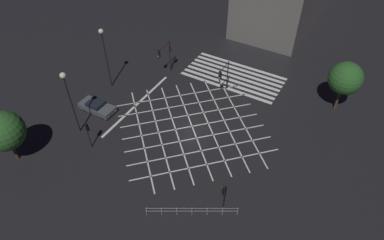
# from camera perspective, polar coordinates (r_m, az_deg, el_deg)

# --- Properties ---
(ground_plane) EXTENTS (200.00, 200.00, 0.00)m
(ground_plane) POSITION_cam_1_polar(r_m,az_deg,el_deg) (37.30, -0.00, -1.05)
(ground_plane) COLOR black
(road_markings) EXTENTS (18.71, 23.04, 0.01)m
(road_markings) POSITION_cam_1_polar(r_m,az_deg,el_deg) (41.46, 3.76, 4.19)
(road_markings) COLOR silver
(road_markings) RESTS_ON ground_plane
(traffic_light_se_cross) EXTENTS (0.36, 2.67, 4.04)m
(traffic_light_se_cross) POSITION_cam_1_polar(r_m,az_deg,el_deg) (43.56, -4.75, 11.06)
(traffic_light_se_cross) COLOR black
(traffic_light_se_cross) RESTS_ON ground_plane
(traffic_light_ne_cross) EXTENTS (0.36, 0.39, 3.23)m
(traffic_light_ne_cross) POSITION_cam_1_polar(r_m,az_deg,el_deg) (35.12, -16.99, -1.63)
(traffic_light_ne_cross) COLOR black
(traffic_light_ne_cross) RESTS_ON ground_plane
(traffic_light_se_main) EXTENTS (0.39, 0.36, 3.95)m
(traffic_light_se_main) POSITION_cam_1_polar(r_m,az_deg,el_deg) (43.96, -3.63, 11.21)
(traffic_light_se_main) COLOR black
(traffic_light_se_main) RESTS_ON ground_plane
(traffic_light_nw_main) EXTENTS (0.39, 0.36, 3.23)m
(traffic_light_nw_main) POSITION_cam_1_polar(r_m,az_deg,el_deg) (28.93, 5.23, -12.08)
(traffic_light_nw_main) COLOR black
(traffic_light_nw_main) RESTS_ON ground_plane
(traffic_light_median_south) EXTENTS (0.36, 2.45, 4.00)m
(traffic_light_median_south) POSITION_cam_1_polar(r_m,az_deg,el_deg) (39.85, 5.23, 7.58)
(traffic_light_median_south) COLOR black
(traffic_light_median_south) RESTS_ON ground_plane
(street_lamp_east) EXTENTS (0.57, 0.57, 7.75)m
(street_lamp_east) POSITION_cam_1_polar(r_m,az_deg,el_deg) (40.85, -14.52, 12.08)
(street_lamp_east) COLOR black
(street_lamp_east) RESTS_ON ground_plane
(street_lamp_west) EXTENTS (0.61, 0.61, 7.58)m
(street_lamp_west) POSITION_cam_1_polar(r_m,az_deg,el_deg) (35.06, -20.18, 5.09)
(street_lamp_west) COLOR black
(street_lamp_west) RESTS_ON ground_plane
(street_tree_near) EXTENTS (3.82, 3.82, 5.72)m
(street_tree_near) POSITION_cam_1_polar(r_m,az_deg,el_deg) (35.83, -28.86, -1.64)
(street_tree_near) COLOR #473323
(street_tree_near) RESTS_ON ground_plane
(street_tree_far) EXTENTS (3.61, 3.61, 6.07)m
(street_tree_far) POSITION_cam_1_polar(r_m,az_deg,el_deg) (40.36, 24.22, 6.34)
(street_tree_far) COLOR #473323
(street_tree_far) RESTS_ON ground_plane
(waiting_car) EXTENTS (4.24, 1.84, 1.22)m
(waiting_car) POSITION_cam_1_polar(r_m,az_deg,el_deg) (40.32, -15.55, 2.17)
(waiting_car) COLOR #474C51
(waiting_car) RESTS_ON ground_plane
(pedestrian_railing) EXTENTS (6.76, 3.91, 1.05)m
(pedestrian_railing) POSITION_cam_1_polar(r_m,az_deg,el_deg) (29.87, -0.00, -14.84)
(pedestrian_railing) COLOR #B7B7BC
(pedestrian_railing) RESTS_ON ground_plane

